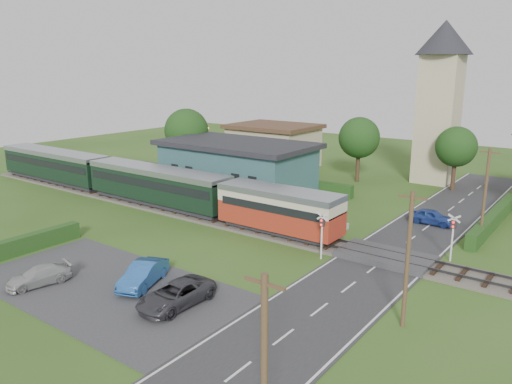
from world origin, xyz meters
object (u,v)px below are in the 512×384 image
Objects in this scene: church_tower at (440,91)px; house_west at (274,145)px; train at (134,180)px; car_on_road at (432,217)px; car_park_silver at (39,276)px; pedestrian_near at (269,204)px; crossing_signal_far at (453,231)px; pedestrian_far at (163,183)px; crossing_signal_near at (322,229)px; car_park_blue at (143,274)px; car_park_dark at (176,294)px; equipment_hut at (142,175)px; station_building at (237,167)px.

church_tower is 1.63× the size of house_west.
train reaches higher than car_on_road.
pedestrian_near reaches higher than car_park_silver.
pedestrian_far is (-28.80, 1.13, -0.93)m from crossing_signal_far.
crossing_signal_near reaches higher than pedestrian_far.
house_west is at bearing 92.00° from car_park_blue.
car_park_dark is at bearing -62.93° from house_west.
car_park_dark is at bearing 164.49° from car_on_road.
crossing_signal_far reaches higher than car_park_blue.
equipment_hut reaches higher than car_park_dark.
house_west is 2.32× the size of car_park_dark.
crossing_signal_near is 2.16× the size of pedestrian_far.
equipment_hut is 28.77m from car_on_road.
equipment_hut is 4.13m from train.
car_park_silver is 19.60m from pedestrian_near.
crossing_signal_near and crossing_signal_far have the same top height.
station_building is (8.00, 5.79, 0.95)m from equipment_hut.
pedestrian_near is at bearing -113.56° from pedestrian_far.
pedestrian_far is at bearing 86.52° from train.
car_park_dark is 17.24m from pedestrian_near.
crossing_signal_near is at bearing 63.99° from car_park_silver.
train is 13.18× the size of crossing_signal_far.
train is 10.37× the size of car_park_blue.
crossing_signal_far is 20.19m from car_park_blue.
pedestrian_near is (13.25, -19.87, -1.45)m from house_west.
equipment_hut is 2.87m from pedestrian_far.
pedestrian_far is at bearing 130.94° from car_park_silver.
crossing_signal_near is at bearing -34.81° from station_building.
station_building is 23.89m from church_tower.
station_building is 10.21m from pedestrian_near.
car_park_dark is at bearing -37.40° from equipment_hut.
car_on_road is at bearing -98.03° from pedestrian_far.
crossing_signal_near is at bearing -6.30° from train.
crossing_signal_near is 9.89m from pedestrian_near.
car_park_dark is (-10.06, -15.66, -1.42)m from crossing_signal_far.
train is at bearing -175.29° from crossing_signal_far.
car_park_dark is (8.51, 2.93, 0.11)m from car_park_silver.
train reaches higher than crossing_signal_near.
crossing_signal_far is (8.60, -23.61, -8.08)m from church_tower.
church_tower reaches higher than crossing_signal_far.
station_building is 7.69m from pedestrian_far.
crossing_signal_far is 0.88× the size of car_park_silver.
train is at bearing 136.34° from car_park_silver.
car_on_road is (-3.61, 7.34, -1.47)m from crossing_signal_far.
equipment_hut is 0.06× the size of train.
train is 3.66m from pedestrian_far.
station_building reaches higher than equipment_hut.
station_building is 25.76m from car_park_silver.
train is 21.95m from crossing_signal_near.
train is 19.33m from car_park_silver.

